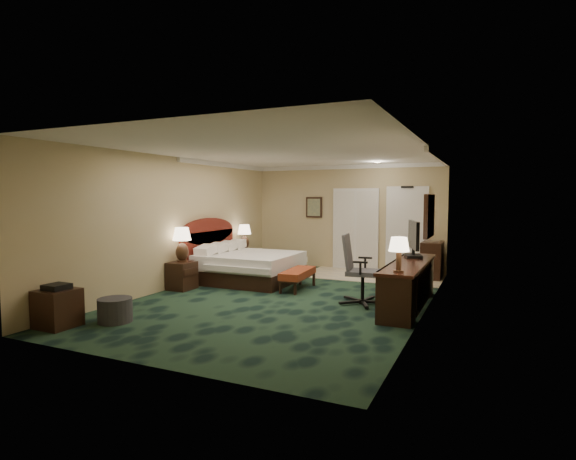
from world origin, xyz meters
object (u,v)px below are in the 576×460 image
at_px(lamp_near, 182,245).
at_px(desk, 408,285).
at_px(bed_bench, 298,280).
at_px(side_table, 58,308).
at_px(bed, 250,267).
at_px(ottoman, 115,310).
at_px(nightstand_far, 244,260).
at_px(minibar, 432,260).
at_px(desk_chair, 363,269).
at_px(lamp_far, 244,237).
at_px(tv, 414,239).
at_px(nightstand_near, 182,276).

bearing_deg(lamp_near, desk, 4.61).
xyz_separation_m(bed_bench, side_table, (-2.11, -3.87, 0.07)).
xyz_separation_m(bed, ottoman, (-0.26, -3.68, -0.13)).
bearing_deg(nightstand_far, minibar, 10.90).
distance_m(side_table, desk_chair, 4.86).
bearing_deg(lamp_far, side_table, -89.62).
bearing_deg(lamp_far, bed, -55.07).
distance_m(nightstand_far, desk_chair, 4.33).
distance_m(bed_bench, desk_chair, 1.71).
bearing_deg(lamp_far, desk_chair, -31.26).
height_order(desk, tv, tv).
xyz_separation_m(lamp_far, desk_chair, (3.67, -2.23, -0.24)).
distance_m(ottoman, side_table, 0.78).
relative_size(lamp_far, bed_bench, 0.54).
xyz_separation_m(ottoman, side_table, (-0.55, -0.54, 0.09)).
xyz_separation_m(bed_bench, desk_chair, (1.52, -0.67, 0.41)).
height_order(lamp_far, ottoman, lamp_far).
height_order(bed_bench, tv, tv).
bearing_deg(lamp_far, desk, -25.53).
distance_m(nightstand_far, minibar, 4.58).
bearing_deg(desk_chair, nightstand_near, 177.95).
bearing_deg(desk, side_table, -143.07).
xyz_separation_m(desk_chair, minibar, (0.80, 3.11, -0.19)).
bearing_deg(desk_chair, lamp_far, 142.00).
height_order(bed, desk, desk).
relative_size(bed, minibar, 2.34).
relative_size(lamp_far, desk_chair, 0.53).
distance_m(bed_bench, ottoman, 3.68).
distance_m(lamp_near, tv, 4.56).
bearing_deg(desk_chair, tv, 40.38).
distance_m(tv, desk_chair, 1.19).
distance_m(nightstand_far, side_table, 5.45).
bearing_deg(nightstand_near, tv, 13.90).
bearing_deg(nightstand_far, desk, -25.61).
height_order(ottoman, tv, tv).
relative_size(bed, bed_bench, 1.67).
xyz_separation_m(ottoman, minibar, (3.89, 5.77, 0.24)).
distance_m(nightstand_near, desk_chair, 3.71).
bearing_deg(bed, lamp_near, -124.33).
bearing_deg(nightstand_near, bed, 57.26).
relative_size(lamp_near, lamp_far, 1.09).
xyz_separation_m(nightstand_near, desk_chair, (3.68, 0.30, 0.33)).
relative_size(nightstand_near, lamp_near, 0.80).
height_order(nightstand_far, bed_bench, nightstand_far).
distance_m(lamp_near, lamp_far, 2.48).
bearing_deg(ottoman, minibar, 56.02).
relative_size(lamp_near, bed_bench, 0.59).
relative_size(nightstand_far, minibar, 0.63).
bearing_deg(ottoman, nightstand_near, 104.06).
bearing_deg(nightstand_near, minibar, 37.27).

